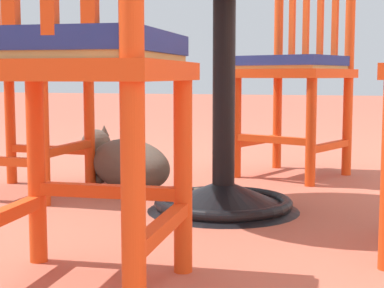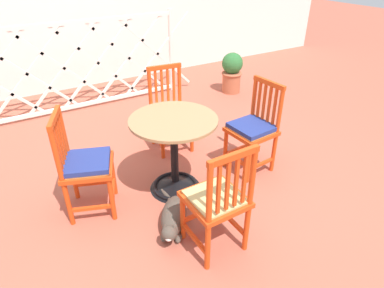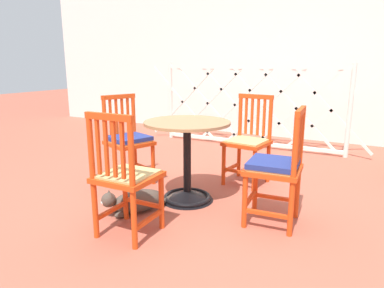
# 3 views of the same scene
# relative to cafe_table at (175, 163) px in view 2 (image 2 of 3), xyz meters

# --- Properties ---
(ground_plane) EXTENTS (24.00, 24.00, 0.00)m
(ground_plane) POSITION_rel_cafe_table_xyz_m (0.13, -0.17, -0.28)
(ground_plane) COLOR #AD5642
(lattice_fence_panel) EXTENTS (3.37, 0.06, 1.23)m
(lattice_fence_panel) POSITION_rel_cafe_table_xyz_m (-0.19, 2.27, 0.33)
(lattice_fence_panel) COLOR silver
(lattice_fence_panel) RESTS_ON ground_plane
(cafe_table) EXTENTS (0.76, 0.76, 0.73)m
(cafe_table) POSITION_rel_cafe_table_xyz_m (0.00, 0.00, 0.00)
(cafe_table) COLOR black
(cafe_table) RESTS_ON ground_plane
(orange_chair_at_corner) EXTENTS (0.43, 0.43, 0.91)m
(orange_chair_at_corner) POSITION_rel_cafe_table_xyz_m (0.82, -0.09, 0.16)
(orange_chair_at_corner) COLOR #D64214
(orange_chair_at_corner) RESTS_ON ground_plane
(orange_chair_facing_out) EXTENTS (0.45, 0.45, 0.91)m
(orange_chair_facing_out) POSITION_rel_cafe_table_xyz_m (0.33, 0.71, 0.15)
(orange_chair_facing_out) COLOR #D64214
(orange_chair_facing_out) RESTS_ON ground_plane
(orange_chair_by_planter) EXTENTS (0.52, 0.52, 0.91)m
(orange_chair_by_planter) POSITION_rel_cafe_table_xyz_m (-0.76, 0.12, 0.16)
(orange_chair_by_planter) COLOR #D64214
(orange_chair_by_planter) RESTS_ON ground_plane
(orange_chair_near_fence) EXTENTS (0.40, 0.40, 0.91)m
(orange_chair_near_fence) POSITION_rel_cafe_table_xyz_m (-0.07, -0.78, 0.15)
(orange_chair_near_fence) COLOR #D64214
(orange_chair_near_fence) RESTS_ON ground_plane
(tabby_cat) EXTENTS (0.42, 0.69, 0.23)m
(tabby_cat) POSITION_rel_cafe_table_xyz_m (-0.26, -0.45, -0.19)
(tabby_cat) COLOR #4C4238
(tabby_cat) RESTS_ON ground_plane
(terracotta_planter) EXTENTS (0.32, 0.32, 0.62)m
(terracotta_planter) POSITION_rel_cafe_table_xyz_m (1.92, 1.71, 0.04)
(terracotta_planter) COLOR #B25B3D
(terracotta_planter) RESTS_ON ground_plane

